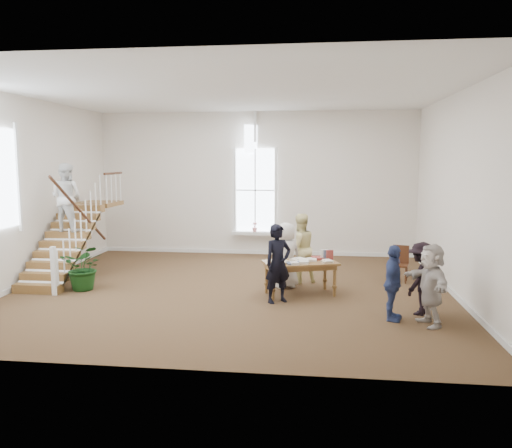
# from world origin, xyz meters

# --- Properties ---
(ground) EXTENTS (10.00, 10.00, 0.00)m
(ground) POSITION_xyz_m (0.00, 0.00, 0.00)
(ground) COLOR #472D1B
(ground) RESTS_ON ground
(room_shell) EXTENTS (10.49, 10.00, 10.00)m
(room_shell) POSITION_xyz_m (-0.00, 4.39, 0.40)
(room_shell) COLOR silver
(room_shell) RESTS_ON ground
(staircase) EXTENTS (1.10, 4.10, 2.92)m
(staircase) POSITION_xyz_m (-4.34, 0.75, 1.62)
(staircase) COLOR brown
(staircase) RESTS_ON ground
(library_table) EXTENTS (1.78, 1.29, 0.82)m
(library_table) POSITION_xyz_m (1.59, -0.25, 0.68)
(library_table) COLOR brown
(library_table) RESTS_ON ground
(police_officer) EXTENTS (0.73, 0.68, 1.67)m
(police_officer) POSITION_xyz_m (1.13, -0.90, 0.84)
(police_officer) COLOR black
(police_officer) RESTS_ON ground
(elderly_woman) EXTENTS (0.90, 0.83, 1.55)m
(elderly_woman) POSITION_xyz_m (1.23, 0.35, 0.78)
(elderly_woman) COLOR silver
(elderly_woman) RESTS_ON ground
(person_yellow) EXTENTS (1.04, 0.96, 1.71)m
(person_yellow) POSITION_xyz_m (1.53, 0.85, 0.86)
(person_yellow) COLOR #F1E196
(person_yellow) RESTS_ON ground
(woman_cluster_a) EXTENTS (0.57, 0.91, 1.44)m
(woman_cluster_a) POSITION_xyz_m (3.36, -1.85, 0.72)
(woman_cluster_a) COLOR navy
(woman_cluster_a) RESTS_ON ground
(woman_cluster_b) EXTENTS (0.95, 1.06, 1.43)m
(woman_cluster_b) POSITION_xyz_m (3.96, -1.40, 0.71)
(woman_cluster_b) COLOR black
(woman_cluster_b) RESTS_ON ground
(woman_cluster_c) EXTENTS (0.80, 1.47, 1.51)m
(woman_cluster_c) POSITION_xyz_m (4.00, -2.05, 0.76)
(woman_cluster_c) COLOR beige
(woman_cluster_c) RESTS_ON ground
(floor_plant) EXTENTS (1.04, 0.93, 1.08)m
(floor_plant) POSITION_xyz_m (-3.40, -0.43, 0.54)
(floor_plant) COLOR #113611
(floor_plant) RESTS_ON ground
(side_chair) EXTENTS (0.47, 0.47, 0.89)m
(side_chair) POSITION_xyz_m (4.02, 1.31, 0.49)
(side_chair) COLOR #3C2110
(side_chair) RESTS_ON ground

